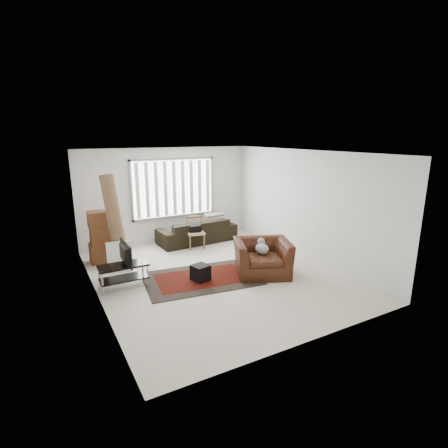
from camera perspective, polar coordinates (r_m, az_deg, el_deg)
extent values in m
plane|color=beige|center=(7.92, -1.41, -8.26)|extent=(6.00, 6.00, 0.00)
cube|color=white|center=(7.32, -1.54, 11.65)|extent=(5.00, 6.00, 0.02)
cube|color=silver|center=(10.21, -9.28, 4.64)|extent=(5.00, 0.02, 2.70)
cube|color=silver|center=(5.13, 14.22, -5.43)|extent=(5.00, 0.02, 2.70)
cube|color=silver|center=(6.77, -20.62, -1.11)|extent=(0.02, 6.00, 2.70)
cube|color=silver|center=(8.91, 12.97, 3.03)|extent=(0.02, 6.00, 2.70)
cube|color=white|center=(10.23, -8.23, 5.83)|extent=(2.40, 0.01, 1.60)
cube|color=gray|center=(10.21, -8.19, 5.81)|extent=(2.52, 0.06, 1.72)
cube|color=white|center=(10.17, -8.11, 5.79)|extent=(2.40, 0.02, 1.55)
cube|color=black|center=(7.72, -3.74, -8.84)|extent=(2.60, 1.91, 0.02)
cube|color=#400D05|center=(7.71, -3.74, -8.76)|extent=(2.03, 1.35, 0.00)
cube|color=black|center=(7.40, -16.17, -6.53)|extent=(1.00, 0.45, 0.04)
cube|color=black|center=(7.50, -16.02, -8.52)|extent=(0.96, 0.42, 0.03)
cylinder|color=#B2B2B7|center=(7.24, -19.20, -9.22)|extent=(0.03, 0.03, 0.50)
cylinder|color=#B2B2B7|center=(7.41, -12.30, -8.15)|extent=(0.03, 0.03, 0.50)
cylinder|color=#B2B2B7|center=(7.59, -19.71, -8.16)|extent=(0.03, 0.03, 0.50)
cylinder|color=#B2B2B7|center=(7.75, -13.12, -7.17)|extent=(0.03, 0.03, 0.50)
imported|color=black|center=(7.32, -16.31, -4.68)|extent=(0.10, 0.81, 0.46)
cube|color=black|center=(7.56, -3.87, -7.91)|extent=(0.40, 0.40, 0.33)
cube|color=brown|center=(9.12, -19.44, -4.44)|extent=(0.53, 0.49, 0.47)
cube|color=brown|center=(8.96, -19.52, -1.77)|extent=(0.48, 0.44, 0.42)
cube|color=brown|center=(8.91, -20.04, 0.74)|extent=(0.44, 0.44, 0.38)
cube|color=silver|center=(8.33, -16.69, -5.13)|extent=(0.56, 0.22, 0.70)
cylinder|color=brown|center=(8.45, -17.36, 0.38)|extent=(0.58, 0.80, 2.20)
imported|color=black|center=(10.15, -4.45, -0.56)|extent=(2.31, 1.09, 0.87)
cube|color=#91805F|center=(9.62, -4.66, -1.45)|extent=(0.55, 0.55, 0.05)
cylinder|color=brown|center=(9.46, -5.55, -3.10)|extent=(0.04, 0.04, 0.43)
cylinder|color=brown|center=(9.54, -3.25, -2.91)|extent=(0.04, 0.04, 0.43)
cylinder|color=brown|center=(9.83, -5.98, -2.44)|extent=(0.04, 0.04, 0.43)
cylinder|color=brown|center=(9.90, -3.76, -2.26)|extent=(0.04, 0.04, 0.43)
cube|color=brown|center=(9.71, -4.95, 1.14)|extent=(0.44, 0.13, 0.06)
cube|color=brown|center=(9.72, -6.06, 0.01)|extent=(0.05, 0.05, 0.43)
cube|color=brown|center=(9.80, -3.82, 0.17)|extent=(0.05, 0.05, 0.43)
cube|color=black|center=(9.59, -4.67, -0.77)|extent=(0.32, 0.22, 0.18)
imported|color=#3B190C|center=(7.85, 6.29, -5.09)|extent=(1.51, 1.43, 0.89)
ellipsoid|color=#59595B|center=(7.80, 6.31, -4.18)|extent=(0.35, 0.39, 0.22)
sphere|color=#59595B|center=(7.92, 6.09, -2.87)|extent=(0.17, 0.17, 0.17)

